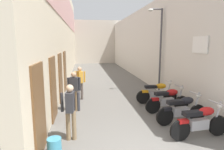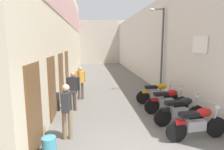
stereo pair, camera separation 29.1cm
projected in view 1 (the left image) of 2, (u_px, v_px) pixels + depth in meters
The scene contains 13 objects.
ground_plane at pixel (107, 84), 12.77m from camera, with size 38.05×38.05×0.00m, color #66635E.
building_left at pixel (65, 30), 13.67m from camera, with size 0.45×22.05×7.05m.
building_right at pixel (141, 45), 14.70m from camera, with size 0.45×22.05×5.09m.
building_far_end at pixel (95, 42), 25.99m from camera, with size 8.22×2.00×5.58m, color beige.
motorcycle_nearest at pixel (200, 121), 5.38m from camera, with size 1.85×0.58×1.04m.
motorcycle_second at pixel (182, 109), 6.39m from camera, with size 1.84×0.58×1.04m.
motorcycle_third at pixel (168, 100), 7.46m from camera, with size 1.85×0.58×1.04m.
motorcycle_fourth at pixel (157, 92), 8.56m from camera, with size 1.85×0.58×1.04m.
pedestrian_by_doorway at pixel (71, 108), 5.23m from camera, with size 0.52×0.36×1.57m.
pedestrian_mid_alley at pixel (74, 88), 7.49m from camera, with size 0.52×0.27×1.57m.
pedestrian_further_down at pixel (80, 81), 9.06m from camera, with size 0.52×0.39×1.57m.
water_jug_near_door at pixel (54, 147), 4.61m from camera, with size 0.34×0.34×0.42m, color #4299B7.
street_lamp at pixel (159, 44), 9.99m from camera, with size 0.79×0.18×4.39m.
Camera 1 is at (-1.52, -3.39, 2.66)m, focal length 30.93 mm.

